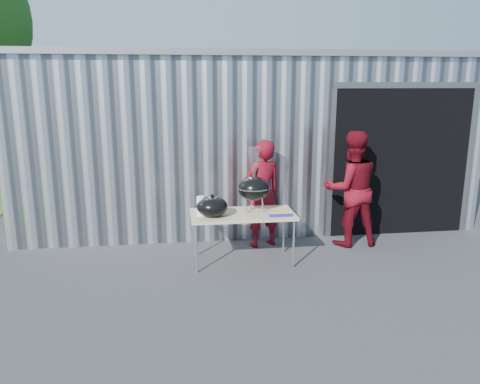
{
  "coord_description": "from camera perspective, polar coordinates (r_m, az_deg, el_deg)",
  "views": [
    {
      "loc": [
        -0.49,
        -5.74,
        2.61
      ],
      "look_at": [
        0.4,
        0.78,
        1.05
      ],
      "focal_mm": 35.0,
      "sensor_mm": 36.0,
      "label": 1
    }
  ],
  "objects": [
    {
      "name": "kettle_grill",
      "position": [
        6.77,
        1.68,
        1.02
      ],
      "size": [
        0.47,
        0.47,
        0.94
      ],
      "color": "black",
      "rests_on": "folding_table"
    },
    {
      "name": "person_bystander",
      "position": [
        7.7,
        13.4,
        0.39
      ],
      "size": [
        0.92,
        0.72,
        1.86
      ],
      "primitive_type": "imported",
      "rotation": [
        0.0,
        0.0,
        3.16
      ],
      "color": "#580813",
      "rests_on": "ground"
    },
    {
      "name": "paper_towels",
      "position": [
        6.63,
        -4.79,
        -1.73
      ],
      "size": [
        0.12,
        0.12,
        0.28
      ],
      "primitive_type": "cylinder",
      "color": "white",
      "rests_on": "folding_table"
    },
    {
      "name": "grill_lid",
      "position": [
        6.59,
        -3.41,
        -1.77
      ],
      "size": [
        0.44,
        0.44,
        0.32
      ],
      "color": "black",
      "rests_on": "folding_table"
    },
    {
      "name": "ground",
      "position": [
        6.32,
        -2.69,
        -11.05
      ],
      "size": [
        80.0,
        80.0,
        0.0
      ],
      "primitive_type": "plane",
      "color": "#2F2F31"
    },
    {
      "name": "building",
      "position": [
        10.48,
        -0.03,
        7.47
      ],
      "size": [
        8.2,
        6.2,
        3.1
      ],
      "color": "silver",
      "rests_on": "ground"
    },
    {
      "name": "white_tub",
      "position": [
        6.9,
        -4.44,
        -1.91
      ],
      "size": [
        0.2,
        0.15,
        0.1
      ],
      "primitive_type": "cube",
      "color": "white",
      "rests_on": "folding_table"
    },
    {
      "name": "person_cook",
      "position": [
        7.45,
        2.77,
        -0.22
      ],
      "size": [
        0.73,
        0.6,
        1.73
      ],
      "primitive_type": "imported",
      "rotation": [
        0.0,
        0.0,
        3.49
      ],
      "color": "#580813",
      "rests_on": "ground"
    },
    {
      "name": "folding_table",
      "position": [
        6.79,
        0.32,
        -2.92
      ],
      "size": [
        1.5,
        0.75,
        0.75
      ],
      "color": "tan",
      "rests_on": "ground"
    },
    {
      "name": "foil_box",
      "position": [
        6.62,
        4.95,
        -2.75
      ],
      "size": [
        0.32,
        0.06,
        0.06
      ],
      "color": "#181D9F",
      "rests_on": "folding_table"
    }
  ]
}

